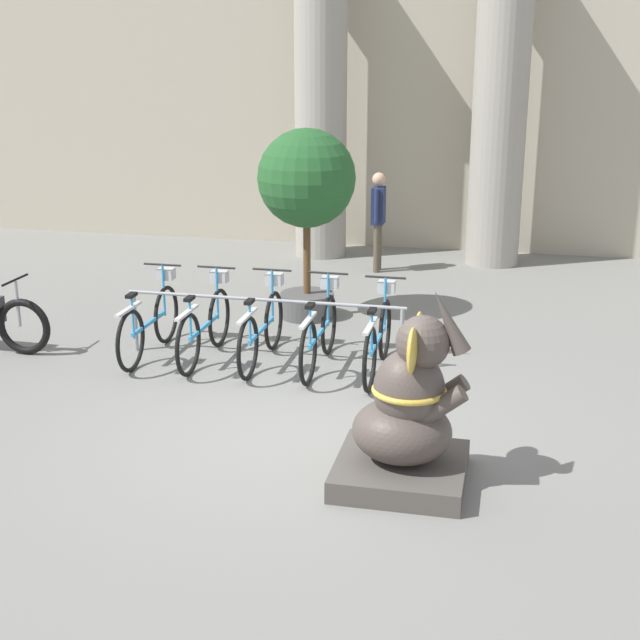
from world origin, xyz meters
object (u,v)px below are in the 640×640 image
at_px(person_pedestrian, 378,213).
at_px(bicycle_0, 150,322).
at_px(potted_tree, 307,188).
at_px(bicycle_2, 262,328).
at_px(bicycle_3, 320,333).
at_px(bicycle_1, 205,325).
at_px(bicycle_4, 378,338).
at_px(elephant_statue, 407,418).

bearing_deg(person_pedestrian, bicycle_0, -112.67).
bearing_deg(potted_tree, bicycle_2, -92.34).
bearing_deg(bicycle_3, bicycle_0, -179.06).
bearing_deg(person_pedestrian, potted_tree, -100.64).
distance_m(bicycle_1, bicycle_4, 2.08).
bearing_deg(potted_tree, bicycle_0, -126.66).
bearing_deg(bicycle_1, bicycle_0, -178.88).
height_order(bicycle_0, person_pedestrian, person_pedestrian).
bearing_deg(elephant_statue, bicycle_4, 104.33).
distance_m(bicycle_4, elephant_statue, 2.66).
bearing_deg(person_pedestrian, bicycle_2, -97.29).
xyz_separation_m(bicycle_4, potted_tree, (-1.31, 1.99, 1.36)).
relative_size(bicycle_0, bicycle_2, 1.00).
xyz_separation_m(bicycle_3, potted_tree, (-0.62, 1.94, 1.36)).
height_order(bicycle_3, person_pedestrian, person_pedestrian).
height_order(bicycle_2, bicycle_3, same).
relative_size(bicycle_1, bicycle_2, 1.00).
height_order(elephant_statue, potted_tree, potted_tree).
height_order(bicycle_4, elephant_statue, elephant_statue).
distance_m(bicycle_0, person_pedestrian, 5.20).
bearing_deg(bicycle_3, elephant_statue, -62.74).
bearing_deg(bicycle_0, bicycle_4, -0.31).
bearing_deg(bicycle_0, elephant_statue, -37.02).
height_order(bicycle_1, bicycle_4, same).
relative_size(bicycle_1, person_pedestrian, 1.10).
bearing_deg(elephant_statue, bicycle_2, 127.85).
distance_m(bicycle_0, bicycle_2, 1.39).
distance_m(elephant_statue, potted_tree, 5.11).
height_order(bicycle_0, potted_tree, potted_tree).
bearing_deg(bicycle_4, person_pedestrian, 99.29).
xyz_separation_m(bicycle_1, bicycle_3, (1.39, 0.02, 0.00)).
xyz_separation_m(bicycle_2, bicycle_4, (1.39, -0.06, 0.00)).
height_order(bicycle_2, elephant_statue, elephant_statue).
xyz_separation_m(bicycle_2, elephant_statue, (2.05, -2.63, 0.17)).
bearing_deg(bicycle_1, bicycle_3, 0.84).
bearing_deg(bicycle_4, bicycle_0, 179.69).
xyz_separation_m(elephant_statue, potted_tree, (-1.97, 4.56, 1.19)).
relative_size(bicycle_1, potted_tree, 0.70).
xyz_separation_m(bicycle_1, potted_tree, (0.77, 1.96, 1.36)).
relative_size(elephant_statue, person_pedestrian, 1.07).
relative_size(bicycle_2, potted_tree, 0.70).
bearing_deg(bicycle_3, bicycle_4, -4.05).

